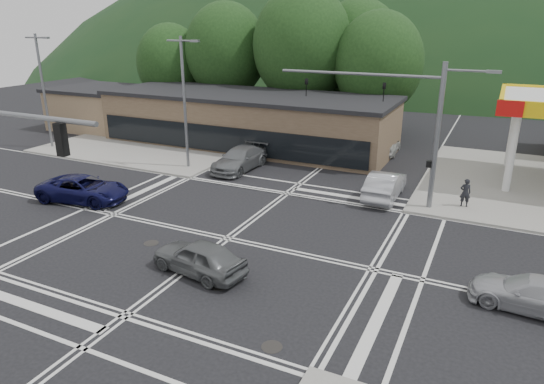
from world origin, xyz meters
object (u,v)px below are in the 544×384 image
at_px(car_queue_a, 385,185).
at_px(car_queue_b, 387,145).
at_px(car_silver_east, 533,294).
at_px(pedestrian, 465,193).
at_px(car_blue_west, 83,189).
at_px(car_grey_center, 199,257).
at_px(car_northbound, 240,159).

relative_size(car_queue_a, car_queue_b, 1.11).
bearing_deg(car_silver_east, car_queue_b, -148.40).
xyz_separation_m(car_silver_east, pedestrian, (-3.18, 9.59, 0.31)).
bearing_deg(car_blue_west, car_grey_center, -121.61).
relative_size(car_northbound, pedestrian, 3.34).
height_order(car_queue_b, car_northbound, car_northbound).
height_order(car_blue_west, car_queue_a, car_queue_a).
height_order(car_silver_east, car_queue_a, car_queue_a).
xyz_separation_m(car_queue_b, car_northbound, (-8.33, -8.74, 0.03)).
distance_m(car_silver_east, car_queue_a, 12.14).
bearing_deg(pedestrian, car_queue_b, -70.61).
bearing_deg(pedestrian, car_northbound, -18.88).
bearing_deg(car_silver_east, car_queue_a, -136.29).
distance_m(car_silver_east, car_queue_b, 21.82).
bearing_deg(car_queue_a, car_blue_west, 26.83).
xyz_separation_m(car_blue_west, car_queue_b, (13.48, 18.12, 0.00)).
height_order(car_grey_center, pedestrian, pedestrian).
relative_size(car_blue_west, car_silver_east, 1.20).
bearing_deg(car_queue_a, pedestrian, -178.74).
xyz_separation_m(car_blue_west, car_silver_east, (23.29, -1.36, -0.10)).
bearing_deg(car_queue_a, car_silver_east, 128.35).
distance_m(car_northbound, pedestrian, 15.01).
bearing_deg(car_blue_west, car_northbound, -38.75).
relative_size(car_grey_center, car_silver_east, 0.96).
relative_size(car_queue_b, pedestrian, 2.72).
bearing_deg(car_northbound, car_silver_east, -28.60).
height_order(car_blue_west, car_queue_b, car_queue_b).
relative_size(car_blue_west, car_northbound, 0.99).
relative_size(car_blue_west, car_grey_center, 1.25).
bearing_deg(car_silver_east, pedestrian, -156.80).
distance_m(car_grey_center, car_queue_b, 22.58).
relative_size(car_blue_west, car_queue_a, 1.10).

